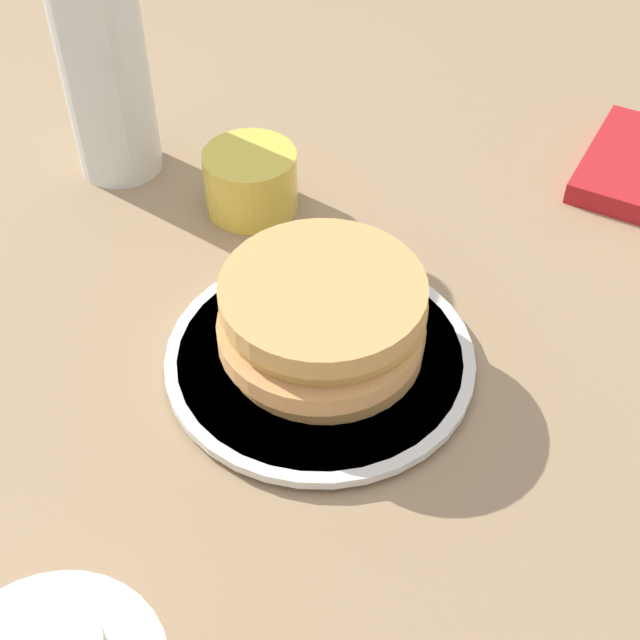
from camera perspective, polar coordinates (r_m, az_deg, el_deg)
The scene contains 6 objects.
ground_plane at distance 0.68m, azimuth 0.37°, elevation -1.18°, with size 4.00×4.00×0.00m, color #9E7F5B.
plate at distance 0.66m, azimuth 0.00°, elevation -2.48°, with size 0.23×0.23×0.01m.
pancake_stack at distance 0.63m, azimuth 0.21°, elevation 0.04°, with size 0.16×0.15×0.07m.
juice_glass at distance 0.79m, azimuth -4.46°, elevation 8.87°, with size 0.08×0.08×0.06m.
water_bottle_mid at distance 0.81m, azimuth -13.90°, elevation 16.73°, with size 0.08×0.08×0.26m.
napkin at distance 0.88m, azimuth 19.81°, elevation 9.27°, with size 0.17×0.13×0.02m.
Camera 1 is at (0.36, 0.30, 0.49)m, focal length 50.00 mm.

